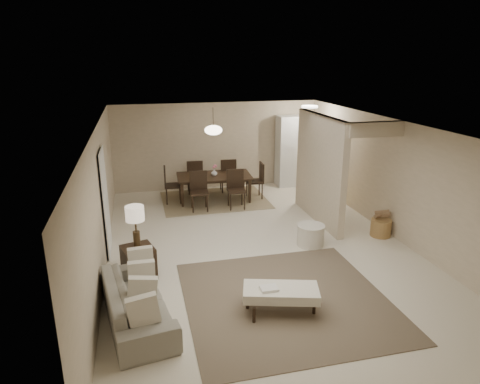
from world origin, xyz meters
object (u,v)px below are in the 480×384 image
object	(u,v)px
sofa	(136,302)
side_table	(139,262)
pantry_cabinet	(297,151)
ottoman_bench	(281,293)
round_pouf	(311,235)
wicker_basket	(381,228)
dining_table	(214,188)

from	to	relation	value
sofa	side_table	distance (m)	1.33
pantry_cabinet	ottoman_bench	bearing A→B (deg)	-112.61
round_pouf	wicker_basket	world-z (taller)	round_pouf
pantry_cabinet	side_table	distance (m)	6.78
sofa	ottoman_bench	world-z (taller)	sofa
side_table	dining_table	distance (m)	4.40
sofa	ottoman_bench	size ratio (longest dim) A/B	1.69
dining_table	side_table	bearing A→B (deg)	-114.77
wicker_basket	dining_table	distance (m)	4.48
ottoman_bench	round_pouf	distance (m)	2.57
round_pouf	side_table	bearing A→B (deg)	-171.32
ottoman_bench	wicker_basket	world-z (taller)	ottoman_bench
ottoman_bench	wicker_basket	size ratio (longest dim) A/B	2.81
ottoman_bench	dining_table	distance (m)	5.51
round_pouf	dining_table	bearing A→B (deg)	112.65
sofa	round_pouf	size ratio (longest dim) A/B	3.67
pantry_cabinet	round_pouf	size ratio (longest dim) A/B	3.68
sofa	side_table	size ratio (longest dim) A/B	3.66
side_table	wicker_basket	world-z (taller)	side_table
round_pouf	wicker_basket	size ratio (longest dim) A/B	1.30
sofa	side_table	bearing A→B (deg)	-11.39
ottoman_bench	round_pouf	size ratio (longest dim) A/B	2.17
wicker_basket	dining_table	bearing A→B (deg)	133.43
sofa	dining_table	bearing A→B (deg)	-31.40
sofa	dining_table	distance (m)	5.63
round_pouf	wicker_basket	bearing A→B (deg)	3.41
ottoman_bench	wicker_basket	bearing A→B (deg)	52.24
sofa	dining_table	xyz separation A→B (m)	(2.12, 5.21, 0.04)
pantry_cabinet	round_pouf	bearing A→B (deg)	-106.75
pantry_cabinet	ottoman_bench	xyz separation A→B (m)	(-2.67, -6.41, -0.72)
ottoman_bench	dining_table	world-z (taller)	dining_table
side_table	pantry_cabinet	bearing A→B (deg)	45.18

